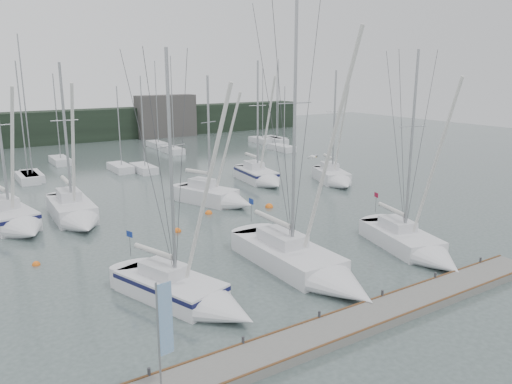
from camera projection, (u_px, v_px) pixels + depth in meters
ground at (299, 284)px, 26.76m from camera, size 160.00×160.00×0.00m
dock at (367, 318)px, 22.64m from camera, size 24.00×2.00×0.40m
far_treeline at (52, 127)px, 76.66m from camera, size 90.00×4.00×5.00m
far_building_right at (166, 116)px, 84.31m from camera, size 10.00×3.00×7.00m
mast_forest at (67, 160)px, 60.23m from camera, size 60.54×25.53×14.81m
sailboat_near_left at (193, 296)px, 24.11m from camera, size 5.10×8.68×13.05m
sailboat_near_center at (312, 269)px, 27.37m from camera, size 3.31×11.32×16.06m
sailboat_near_right at (418, 248)px, 30.66m from camera, size 4.79×9.04×13.27m
sailboat_mid_a at (15, 221)px, 35.48m from camera, size 4.19×8.21×12.39m
sailboat_mid_b at (76, 215)px, 37.22m from camera, size 3.08×8.86×12.58m
sailboat_mid_c at (219, 198)px, 42.22m from camera, size 5.06×7.85×11.51m
sailboat_mid_d at (262, 177)px, 50.12m from camera, size 3.62×8.04×12.90m
sailboat_mid_e at (336, 179)px, 49.77m from camera, size 4.83×7.45×11.90m
buoy_a at (177, 232)px, 35.36m from camera, size 0.56×0.56×0.56m
buoy_b at (209, 214)px, 39.76m from camera, size 0.58×0.58×0.58m
buoy_c at (36, 265)px, 29.33m from camera, size 0.47×0.47×0.47m
dock_banner at (163, 326)px, 16.89m from camera, size 0.60×0.13×3.98m
seagull at (313, 157)px, 29.25m from camera, size 1.00×0.52×0.20m
buoy_d at (269, 207)px, 41.59m from camera, size 0.68×0.68×0.68m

